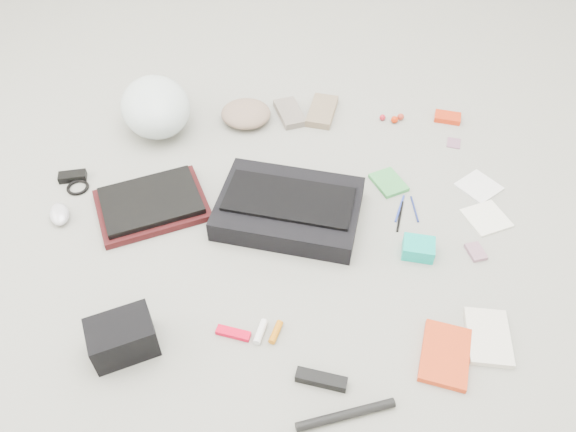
{
  "coord_description": "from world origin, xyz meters",
  "views": [
    {
      "loc": [
        -0.03,
        -1.26,
        1.4
      ],
      "look_at": [
        0.0,
        0.0,
        0.05
      ],
      "focal_mm": 35.0,
      "sensor_mm": 36.0,
      "label": 1
    }
  ],
  "objects_px": {
    "bike_helmet": "(156,107)",
    "camera_bag": "(122,337)",
    "laptop": "(151,201)",
    "accordion_wallet": "(418,248)",
    "messenger_bag": "(289,208)",
    "book_red": "(445,355)"
  },
  "relations": [
    {
      "from": "messenger_bag",
      "to": "bike_helmet",
      "type": "distance_m",
      "value": 0.71
    },
    {
      "from": "messenger_bag",
      "to": "laptop",
      "type": "height_order",
      "value": "messenger_bag"
    },
    {
      "from": "book_red",
      "to": "camera_bag",
      "type": "bearing_deg",
      "value": -165.19
    },
    {
      "from": "book_red",
      "to": "messenger_bag",
      "type": "bearing_deg",
      "value": 145.58
    },
    {
      "from": "messenger_bag",
      "to": "camera_bag",
      "type": "relative_size",
      "value": 2.69
    },
    {
      "from": "bike_helmet",
      "to": "book_red",
      "type": "xyz_separation_m",
      "value": [
        0.92,
        -1.04,
        -0.09
      ]
    },
    {
      "from": "laptop",
      "to": "bike_helmet",
      "type": "bearing_deg",
      "value": 74.04
    },
    {
      "from": "bike_helmet",
      "to": "book_red",
      "type": "bearing_deg",
      "value": -66.85
    },
    {
      "from": "accordion_wallet",
      "to": "laptop",
      "type": "bearing_deg",
      "value": 178.02
    },
    {
      "from": "messenger_bag",
      "to": "book_red",
      "type": "height_order",
      "value": "messenger_bag"
    },
    {
      "from": "messenger_bag",
      "to": "book_red",
      "type": "bearing_deg",
      "value": -38.2
    },
    {
      "from": "camera_bag",
      "to": "laptop",
      "type": "bearing_deg",
      "value": 69.29
    },
    {
      "from": "laptop",
      "to": "accordion_wallet",
      "type": "bearing_deg",
      "value": -34.6
    },
    {
      "from": "camera_bag",
      "to": "messenger_bag",
      "type": "bearing_deg",
      "value": 25.38
    },
    {
      "from": "bike_helmet",
      "to": "accordion_wallet",
      "type": "xyz_separation_m",
      "value": [
        0.91,
        -0.68,
        -0.07
      ]
    },
    {
      "from": "bike_helmet",
      "to": "camera_bag",
      "type": "distance_m",
      "value": 1.0
    },
    {
      "from": "messenger_bag",
      "to": "camera_bag",
      "type": "distance_m",
      "value": 0.68
    },
    {
      "from": "laptop",
      "to": "accordion_wallet",
      "type": "height_order",
      "value": "accordion_wallet"
    },
    {
      "from": "book_red",
      "to": "accordion_wallet",
      "type": "distance_m",
      "value": 0.37
    },
    {
      "from": "messenger_bag",
      "to": "bike_helmet",
      "type": "relative_size",
      "value": 1.42
    },
    {
      "from": "messenger_bag",
      "to": "accordion_wallet",
      "type": "bearing_deg",
      "value": -8.8
    },
    {
      "from": "bike_helmet",
      "to": "camera_bag",
      "type": "xyz_separation_m",
      "value": [
        0.04,
        -0.99,
        -0.04
      ]
    }
  ]
}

